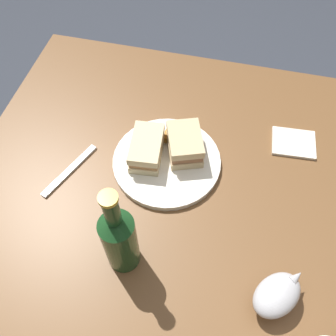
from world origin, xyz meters
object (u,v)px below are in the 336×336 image
at_px(sandwich_half_left, 185,144).
at_px(napkin, 294,143).
at_px(sandwich_half_right, 147,148).
at_px(fork, 70,170).
at_px(gravy_boat, 277,295).
at_px(plate, 167,162).
at_px(cider_bottle, 119,238).

distance_m(sandwich_half_left, napkin, 0.29).
bearing_deg(sandwich_half_right, napkin, 20.36).
height_order(sandwich_half_right, napkin, sandwich_half_right).
xyz_separation_m(sandwich_half_left, fork, (-0.27, -0.11, -0.04)).
bearing_deg(sandwich_half_left, gravy_boat, -51.35).
height_order(gravy_boat, napkin, gravy_boat).
bearing_deg(plate, fork, -161.22).
bearing_deg(plate, sandwich_half_right, 176.69).
xyz_separation_m(plate, cider_bottle, (-0.03, -0.26, 0.10)).
relative_size(cider_bottle, napkin, 2.42).
height_order(napkin, fork, napkin).
bearing_deg(cider_bottle, fork, 137.32).
distance_m(sandwich_half_left, gravy_boat, 0.40).
relative_size(napkin, fork, 0.61).
bearing_deg(sandwich_half_left, sandwich_half_right, -160.19).
bearing_deg(napkin, plate, -156.14).
bearing_deg(plate, sandwich_half_left, 42.92).
xyz_separation_m(sandwich_half_left, sandwich_half_right, (-0.09, -0.03, -0.00)).
height_order(plate, fork, plate).
height_order(sandwich_half_right, fork, sandwich_half_right).
height_order(plate, sandwich_half_left, sandwich_half_left).
relative_size(cider_bottle, fork, 1.48).
distance_m(plate, sandwich_half_left, 0.06).
bearing_deg(cider_bottle, napkin, 49.33).
xyz_separation_m(cider_bottle, napkin, (0.34, 0.39, -0.10)).
xyz_separation_m(sandwich_half_right, napkin, (0.36, 0.13, -0.04)).
relative_size(sandwich_half_right, fork, 0.71).
distance_m(sandwich_half_left, sandwich_half_right, 0.09).
height_order(plate, gravy_boat, gravy_boat).
height_order(cider_bottle, napkin, cider_bottle).
xyz_separation_m(sandwich_half_left, gravy_boat, (0.25, -0.31, -0.01)).
bearing_deg(fork, sandwich_half_right, 136.78).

